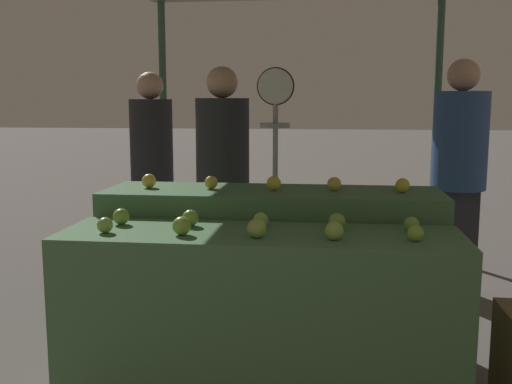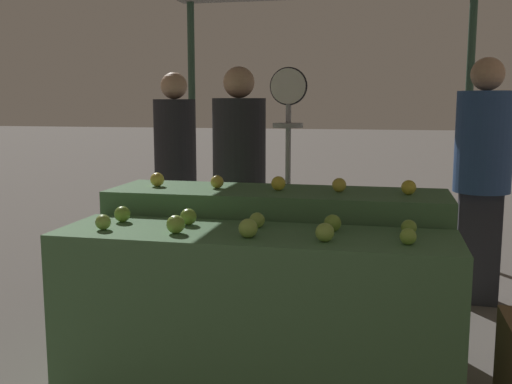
{
  "view_description": "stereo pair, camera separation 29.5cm",
  "coord_description": "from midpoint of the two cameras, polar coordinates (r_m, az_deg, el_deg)",
  "views": [
    {
      "loc": [
        0.33,
        -2.78,
        1.47
      ],
      "look_at": [
        -0.06,
        0.3,
        1.0
      ],
      "focal_mm": 42.0,
      "sensor_mm": 36.0,
      "label": 1
    },
    {
      "loc": [
        0.62,
        -2.73,
        1.47
      ],
      "look_at": [
        -0.06,
        0.3,
        1.0
      ],
      "focal_mm": 42.0,
      "sensor_mm": 36.0,
      "label": 2
    }
  ],
  "objects": [
    {
      "name": "apple_back_2",
      "position": [
        3.41,
        -0.76,
        0.83
      ],
      "size": [
        0.08,
        0.08,
        0.08
      ],
      "primitive_type": "sphere",
      "color": "gold",
      "rests_on": "display_counter_back"
    },
    {
      "name": "apple_front_3",
      "position": [
        2.7,
        4.37,
        -3.75
      ],
      "size": [
        0.09,
        0.09,
        0.09
      ],
      "primitive_type": "sphere",
      "color": "#8EB247",
      "rests_on": "display_counter_front"
    },
    {
      "name": "apple_back_4",
      "position": [
        3.39,
        11.39,
        0.61
      ],
      "size": [
        0.08,
        0.08,
        0.08
      ],
      "primitive_type": "sphere",
      "color": "gold",
      "rests_on": "display_counter_back"
    },
    {
      "name": "person_customer_right",
      "position": [
        5.18,
        -11.51,
        3.11
      ],
      "size": [
        0.45,
        0.45,
        1.72
      ],
      "rotation": [
        0.0,
        0.0,
        2.85
      ],
      "color": "#2D2D38",
      "rests_on": "ground_plane"
    },
    {
      "name": "apple_back_3",
      "position": [
        3.4,
        5.01,
        0.76
      ],
      "size": [
        0.08,
        0.08,
        0.08
      ],
      "primitive_type": "sphere",
      "color": "gold",
      "rests_on": "display_counter_back"
    },
    {
      "name": "person_customer_left",
      "position": [
        4.65,
        17.08,
        2.66
      ],
      "size": [
        0.42,
        0.42,
        1.78
      ],
      "rotation": [
        0.0,
        0.0,
        3.1
      ],
      "color": "#2D2D38",
      "rests_on": "ground_plane"
    },
    {
      "name": "apple_front_8",
      "position": [
        2.91,
        4.86,
        -2.86
      ],
      "size": [
        0.08,
        0.08,
        0.08
      ],
      "primitive_type": "sphere",
      "color": "#7AA338",
      "rests_on": "display_counter_front"
    },
    {
      "name": "apple_front_2",
      "position": [
        2.74,
        -2.97,
        -3.51
      ],
      "size": [
        0.09,
        0.09,
        0.09
      ],
      "primitive_type": "sphere",
      "color": "#8EB247",
      "rests_on": "display_counter_front"
    },
    {
      "name": "apple_front_9",
      "position": [
        2.93,
        11.84,
        -3.06
      ],
      "size": [
        0.07,
        0.07,
        0.07
      ],
      "primitive_type": "sphere",
      "color": "#7AA338",
      "rests_on": "display_counter_front"
    },
    {
      "name": "apple_front_4",
      "position": [
        2.73,
        12.0,
        -3.9
      ],
      "size": [
        0.07,
        0.07,
        0.07
      ],
      "primitive_type": "sphere",
      "color": "#84AD3D",
      "rests_on": "display_counter_front"
    },
    {
      "name": "apple_front_0",
      "position": [
        2.97,
        -16.98,
        -3.06
      ],
      "size": [
        0.08,
        0.08,
        0.08
      ],
      "primitive_type": "sphere",
      "color": "#8EB247",
      "rests_on": "display_counter_front"
    },
    {
      "name": "apple_front_1",
      "position": [
        2.84,
        -10.06,
        -3.22
      ],
      "size": [
        0.09,
        0.09,
        0.09
      ],
      "primitive_type": "sphere",
      "color": "#84AD3D",
      "rests_on": "display_counter_front"
    },
    {
      "name": "produce_scale",
      "position": [
        4.0,
        -0.27,
        4.92
      ],
      "size": [
        0.25,
        0.2,
        1.7
      ],
      "color": "#99999E",
      "rests_on": "ground_plane"
    },
    {
      "name": "apple_back_0",
      "position": [
        3.59,
        -12.49,
        1.03
      ],
      "size": [
        0.08,
        0.08,
        0.08
      ],
      "primitive_type": "sphere",
      "color": "yellow",
      "rests_on": "display_counter_back"
    },
    {
      "name": "apple_back_1",
      "position": [
        3.49,
        -6.71,
        0.9
      ],
      "size": [
        0.08,
        0.08,
        0.08
      ],
      "primitive_type": "sphere",
      "color": "gold",
      "rests_on": "display_counter_back"
    },
    {
      "name": "display_counter_front",
      "position": [
        2.99,
        -2.54,
        -11.93
      ],
      "size": [
        1.93,
        0.55,
        0.85
      ],
      "primitive_type": "cube",
      "color": "#4C7A4C",
      "rests_on": "ground_plane"
    },
    {
      "name": "apple_front_5",
      "position": [
        3.15,
        -15.37,
        -2.29
      ],
      "size": [
        0.08,
        0.08,
        0.08
      ],
      "primitive_type": "sphere",
      "color": "#7AA338",
      "rests_on": "display_counter_front"
    },
    {
      "name": "apple_front_7",
      "position": [
        2.96,
        -2.38,
        -2.73
      ],
      "size": [
        0.08,
        0.08,
        0.08
      ],
      "primitive_type": "sphere",
      "color": "#8EB247",
      "rests_on": "display_counter_front"
    },
    {
      "name": "display_counter_back",
      "position": [
        3.53,
        -0.91,
        -7.65
      ],
      "size": [
        1.93,
        0.55,
        0.97
      ],
      "primitive_type": "cube",
      "color": "#4C7A4C",
      "rests_on": "ground_plane"
    },
    {
      "name": "apple_front_6",
      "position": [
        3.03,
        -9.06,
        -2.48
      ],
      "size": [
        0.08,
        0.08,
        0.08
      ],
      "primitive_type": "sphere",
      "color": "#7AA338",
      "rests_on": "display_counter_front"
    },
    {
      "name": "person_vendor_at_scale",
      "position": [
        4.4,
        -5.1,
        2.25
      ],
      "size": [
        0.53,
        0.53,
        1.73
      ],
      "rotation": [
        0.0,
        0.0,
        2.62
      ],
      "color": "#2D2D38",
      "rests_on": "ground_plane"
    }
  ]
}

